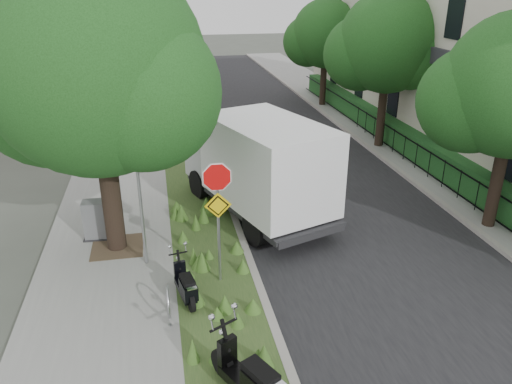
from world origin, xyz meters
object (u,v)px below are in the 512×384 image
at_px(box_truck, 258,163).
at_px(utility_cabinet, 98,220).
at_px(sign_assembly, 218,199).
at_px(scooter_far, 187,289).

relative_size(box_truck, utility_cabinet, 5.72).
bearing_deg(sign_assembly, utility_cabinet, 137.04).
height_order(sign_assembly, utility_cabinet, sign_assembly).
bearing_deg(utility_cabinet, box_truck, 9.11).
bearing_deg(box_truck, utility_cabinet, -170.89).
height_order(sign_assembly, scooter_far, sign_assembly).
bearing_deg(utility_cabinet, scooter_far, -58.26).
height_order(box_truck, utility_cabinet, box_truck).
bearing_deg(box_truck, sign_assembly, -114.85).
bearing_deg(sign_assembly, scooter_far, -139.43).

